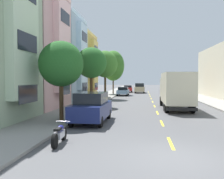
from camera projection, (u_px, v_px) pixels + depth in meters
The scene contains 19 objects.
ground_plane at pixel (151, 97), 38.77m from camera, with size 160.00×160.00×0.00m, color #4C4C4F.
sidewalk_left at pixel (103, 97), 37.63m from camera, with size 3.20×120.00×0.14m, color gray.
sidewalk_right at pixel (201, 98), 35.93m from camera, with size 3.20×120.00×0.14m, color gray.
lane_centerline_dashes at pixel (152, 100), 33.31m from camera, with size 0.14×47.20×0.01m.
townhouse_second_rose at pixel (5, 52), 23.53m from camera, with size 11.35×7.40×11.07m.
townhouse_third_powder_blue at pixel (28, 61), 31.23m from camera, with size 13.99×7.40×10.44m.
townhouse_fourth_mustard at pixel (61, 67), 38.59m from camera, with size 10.73×7.40×9.60m.
street_tree_nearest at pixel (61, 64), 16.14m from camera, with size 2.84×2.84×5.07m.
street_tree_second at pixel (91, 63), 25.65m from camera, with size 3.10×3.10×5.85m.
street_tree_third at pixel (105, 64), 35.17m from camera, with size 3.46×3.46×6.57m.
street_tree_farthest at pixel (113, 66), 44.69m from camera, with size 3.93×3.93×7.64m.
delivery_box_truck at pixel (176, 89), 23.12m from camera, with size 2.42×7.68×3.35m.
parked_pickup_orange at pixel (179, 92), 38.95m from camera, with size 2.04×5.32×1.73m.
parked_hatchback_forest at pixel (166, 87), 61.19m from camera, with size 1.82×4.03×1.50m.
parked_sedan_red at pixel (128, 89), 53.50m from camera, with size 1.92×4.55×1.43m.
parked_sedan_sky at pixel (123, 91), 42.55m from camera, with size 1.85×4.52×1.43m.
parked_suv_navy at pixel (92, 107), 16.24m from camera, with size 2.02×4.83×1.93m.
moving_champagne_sedan at pixel (140, 88), 50.58m from camera, with size 1.95×4.80×1.93m.
parked_motorcycle at pixel (59, 135), 10.83m from camera, with size 0.62×2.05×0.90m.
Camera 1 is at (-1.23, -9.11, 2.80)m, focal length 40.62 mm.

